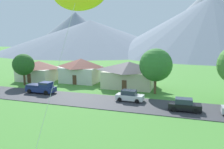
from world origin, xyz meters
TOP-DOWN VIEW (x-y plane):
  - road_strip at (0.00, 30.67)m, footprint 160.00×7.48m
  - mountain_central_ridge at (-82.58, 173.03)m, footprint 79.42×79.42m
  - mountain_east_ridge at (17.73, 154.47)m, footprint 81.56×81.56m
  - mountain_far_west_ridge at (19.09, 145.32)m, footprint 121.37×121.37m
  - mountain_west_ridge at (-57.16, 145.58)m, footprint 125.09×125.09m
  - house_left_center at (-3.60, 42.12)m, footprint 10.21×7.48m
  - house_right_center at (-25.22, 43.16)m, footprint 8.63×8.02m
  - house_rightmost at (-14.96, 44.07)m, footprint 8.46×6.94m
  - tree_near_left at (2.07, 38.38)m, footprint 5.69×5.69m
  - tree_center at (-24.53, 37.12)m, footprint 4.38×4.38m
  - parked_car_white_west_end at (-0.97, 32.17)m, footprint 4.26×2.20m
  - parked_car_black_east_end at (7.11, 29.80)m, footprint 4.25×2.17m
  - pickup_truck_navy_west_side at (-16.93, 32.28)m, footprint 5.22×2.36m

SIDE VIEW (x-z plane):
  - road_strip at x=0.00m, z-range 0.00..0.08m
  - parked_car_white_west_end at x=-0.97m, z-range 0.03..1.71m
  - parked_car_black_east_end at x=7.11m, z-range 0.03..1.71m
  - pickup_truck_navy_west_side at x=-16.93m, z-range 0.06..2.06m
  - house_right_center at x=-25.22m, z-range 0.08..4.48m
  - house_left_center at x=-3.60m, z-range 0.09..5.16m
  - house_rightmost at x=-14.96m, z-range 0.09..5.28m
  - tree_center at x=-24.53m, z-range 1.03..7.51m
  - tree_near_left at x=2.07m, z-range 1.10..9.03m
  - mountain_west_ridge at x=-57.16m, z-range 0.00..21.69m
  - mountain_central_ridge at x=-82.58m, z-range 0.00..30.72m
  - mountain_far_west_ridge at x=19.09m, z-range 0.00..33.46m
  - mountain_east_ridge at x=17.73m, z-range 0.00..39.23m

